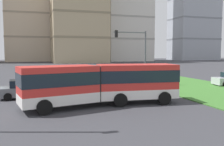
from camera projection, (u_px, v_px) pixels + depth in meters
articulated_bus at (102, 83)px, 18.01m from camera, size 12.06×3.73×3.00m
car_grey_wagon at (26, 89)px, 21.03m from camera, size 4.53×2.30×1.58m
traffic_light_far_right at (136, 48)px, 27.87m from camera, size 3.96×0.28×6.37m
apartment_tower_westcentre at (30, 16)px, 103.57m from camera, size 19.46×17.19×38.45m
apartment_tower_centre at (78, 4)px, 91.20m from camera, size 19.95×18.63×43.56m
apartment_tower_east at (194, 10)px, 119.00m from camera, size 21.52×14.66×48.96m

